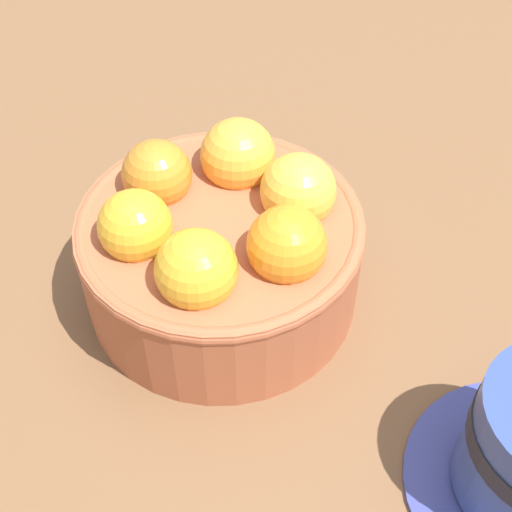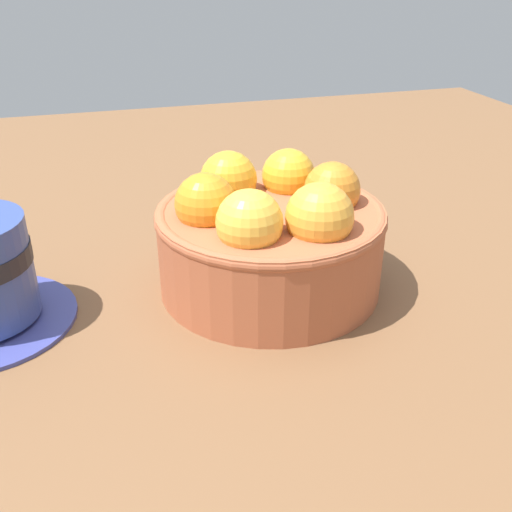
% 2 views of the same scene
% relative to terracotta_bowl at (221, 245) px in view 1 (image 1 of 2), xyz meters
% --- Properties ---
extents(ground_plane, '(1.11, 1.19, 0.04)m').
position_rel_terracotta_bowl_xyz_m(ground_plane, '(-0.00, -0.00, -0.06)').
color(ground_plane, brown).
extents(terracotta_bowl, '(0.17, 0.17, 0.10)m').
position_rel_terracotta_bowl_xyz_m(terracotta_bowl, '(0.00, 0.00, 0.00)').
color(terracotta_bowl, '#AD5938').
rests_on(terracotta_bowl, ground_plane).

